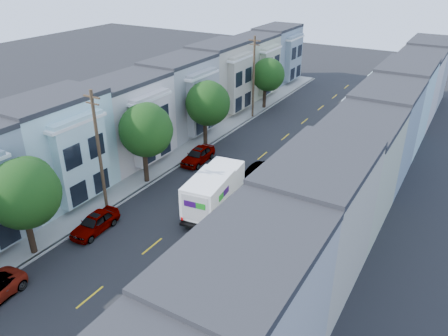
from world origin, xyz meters
The scene contains 23 objects.
ground centered at (0.00, 0.00, 0.00)m, with size 160.00×160.00×0.00m, color black.
road_slab centered at (0.00, 15.00, 0.01)m, with size 12.00×70.00×0.02m, color black.
curb_left centered at (-6.05, 15.00, 0.07)m, with size 0.30×70.00×0.15m, color gray.
curb_right centered at (6.05, 15.00, 0.07)m, with size 0.30×70.00×0.15m, color gray.
sidewalk_left centered at (-7.35, 15.00, 0.07)m, with size 2.60×70.00×0.15m, color gray.
sidewalk_right centered at (7.35, 15.00, 0.07)m, with size 2.60×70.00×0.15m, color gray.
centerline centered at (0.00, 15.00, 0.00)m, with size 0.12×70.00×0.01m, color gold.
townhouse_row_left centered at (-11.15, 15.00, 0.00)m, with size 5.00×70.00×8.50m, color #B5B898.
townhouse_row_right centered at (11.15, 15.00, 0.00)m, with size 5.00×70.00×8.50m, color #B5B898.
tree_b centered at (-6.30, -4.82, 4.92)m, with size 4.70×4.70×7.29m.
tree_c centered at (-6.30, 7.44, 5.18)m, with size 4.70×4.70×7.56m.
tree_d centered at (-6.30, 17.37, 4.81)m, with size 4.70×4.70×7.18m.
tree_e centered at (-6.30, 32.02, 4.62)m, with size 4.31×4.31×6.80m.
tree_far_r centered at (6.89, 28.70, 3.82)m, with size 3.10×3.10×5.42m.
utility_pole_near centered at (-6.30, 2.00, 5.15)m, with size 1.60×0.26×10.00m.
utility_pole_far centered at (-6.30, 28.00, 5.15)m, with size 1.60×0.26×10.00m.
fedex_truck centered at (1.22, 6.49, 1.86)m, with size 2.68×6.95×3.33m.
lead_sedan centered at (2.08, 12.67, 0.75)m, with size 1.59×4.52×1.51m, color black.
parked_left_c centered at (-4.90, -0.63, 0.72)m, with size 1.70×4.44×1.44m, color gray.
parked_left_d centered at (-4.90, 13.36, 0.77)m, with size 1.82×4.76×1.54m, color #5A1B0A.
parked_right_b centered at (4.90, -1.66, 0.75)m, with size 1.59×4.52×1.51m, color silver.
parked_right_c centered at (4.90, 17.37, 0.65)m, with size 2.17×4.71×1.31m, color black.
parked_right_d centered at (4.90, 28.41, 0.75)m, with size 1.76×4.61×1.49m, color black.
Camera 1 is at (17.46, -19.40, 19.00)m, focal length 35.00 mm.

